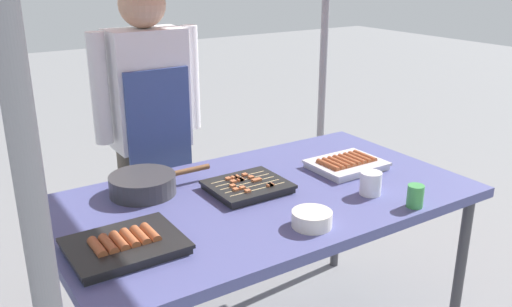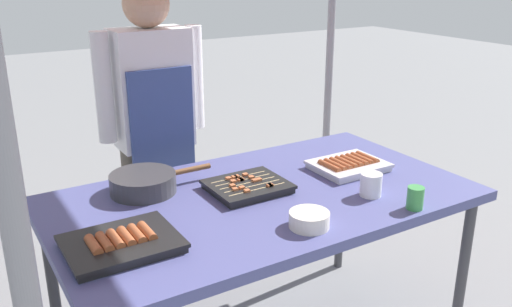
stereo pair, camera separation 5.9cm
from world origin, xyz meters
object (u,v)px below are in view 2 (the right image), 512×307
object	(u,v)px
cooking_wok	(144,182)
drink_cup_by_wok	(415,198)
drink_cup_near_edge	(371,185)
stall_table	(263,206)
condiment_bowl	(309,220)
tray_pork_links	(121,243)
vendor_woman	(154,119)
tray_meat_skewers	(248,186)
tray_grilled_sausages	(349,165)

from	to	relation	value
cooking_wok	drink_cup_by_wok	size ratio (longest dim) A/B	4.95
drink_cup_near_edge	stall_table	bearing A→B (deg)	146.68
condiment_bowl	drink_cup_by_wok	size ratio (longest dim) A/B	1.64
tray_pork_links	condiment_bowl	size ratio (longest dim) A/B	2.52
tray_pork_links	drink_cup_by_wok	bearing A→B (deg)	-15.07
drink_cup_by_wok	vendor_woman	xyz separation A→B (m)	(-0.55, 1.12, 0.10)
cooking_wok	drink_cup_by_wok	world-z (taller)	drink_cup_by_wok
vendor_woman	cooking_wok	bearing A→B (deg)	63.65
tray_meat_skewers	vendor_woman	world-z (taller)	vendor_woman
cooking_wok	condiment_bowl	size ratio (longest dim) A/B	3.01
drink_cup_near_edge	vendor_woman	distance (m)	1.07
drink_cup_by_wok	vendor_woman	bearing A→B (deg)	116.11
cooking_wok	condiment_bowl	bearing A→B (deg)	-57.00
stall_table	vendor_woman	world-z (taller)	vendor_woman
tray_grilled_sausages	vendor_woman	world-z (taller)	vendor_woman
condiment_bowl	drink_cup_by_wok	world-z (taller)	drink_cup_by_wok
cooking_wok	drink_cup_near_edge	bearing A→B (deg)	-33.54
tray_meat_skewers	vendor_woman	distance (m)	0.68
stall_table	drink_cup_near_edge	bearing A→B (deg)	-33.32
drink_cup_by_wok	drink_cup_near_edge	bearing A→B (deg)	107.77
condiment_bowl	drink_cup_near_edge	world-z (taller)	drink_cup_near_edge
tray_pork_links	cooking_wok	xyz separation A→B (m)	(0.22, 0.38, 0.02)
tray_pork_links	stall_table	bearing A→B (deg)	12.08
condiment_bowl	vendor_woman	xyz separation A→B (m)	(-0.14, 1.03, 0.12)
drink_cup_by_wok	cooking_wok	bearing A→B (deg)	140.11
stall_table	tray_meat_skewers	bearing A→B (deg)	118.06
tray_meat_skewers	cooking_wok	world-z (taller)	cooking_wok
stall_table	cooking_wok	world-z (taller)	cooking_wok
stall_table	vendor_woman	distance (m)	0.76
cooking_wok	drink_cup_near_edge	xyz separation A→B (m)	(0.72, -0.48, 0.00)
tray_grilled_sausages	cooking_wok	world-z (taller)	cooking_wok
stall_table	drink_cup_near_edge	size ratio (longest dim) A/B	17.89
tray_meat_skewers	drink_cup_by_wok	distance (m)	0.63
stall_table	tray_grilled_sausages	xyz separation A→B (m)	(0.45, 0.03, 0.07)
tray_pork_links	vendor_woman	distance (m)	0.97
tray_meat_skewers	condiment_bowl	world-z (taller)	condiment_bowl
stall_table	condiment_bowl	bearing A→B (deg)	-92.34
stall_table	tray_grilled_sausages	bearing A→B (deg)	3.71
tray_pork_links	vendor_woman	size ratio (longest dim) A/B	0.23
tray_grilled_sausages	condiment_bowl	world-z (taller)	condiment_bowl
tray_meat_skewers	drink_cup_by_wok	size ratio (longest dim) A/B	3.55
condiment_bowl	drink_cup_near_edge	distance (m)	0.37
cooking_wok	tray_meat_skewers	bearing A→B (deg)	-29.09
drink_cup_near_edge	drink_cup_by_wok	xyz separation A→B (m)	(0.05, -0.17, -0.00)
cooking_wok	condiment_bowl	world-z (taller)	cooking_wok
tray_pork_links	drink_cup_by_wok	world-z (taller)	drink_cup_by_wok
drink_cup_near_edge	vendor_woman	bearing A→B (deg)	117.50
stall_table	condiment_bowl	xyz separation A→B (m)	(-0.01, -0.31, 0.08)
tray_meat_skewers	condiment_bowl	bearing A→B (deg)	-87.02
tray_meat_skewers	drink_cup_near_edge	size ratio (longest dim) A/B	3.32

